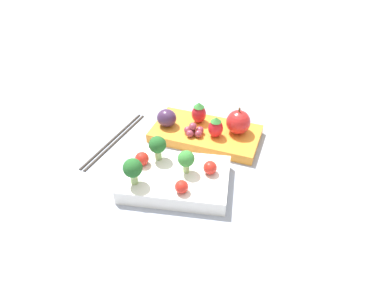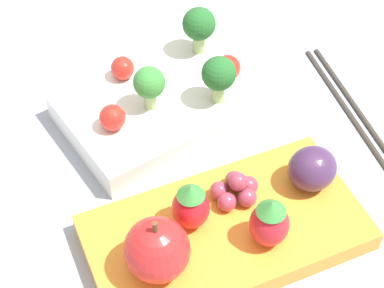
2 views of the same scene
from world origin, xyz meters
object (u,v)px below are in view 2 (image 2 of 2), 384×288
Objects in this scene: broccoli_floret_1 at (149,84)px; cherry_tomato_1 at (112,118)px; plum at (312,169)px; strawberry_1 at (269,222)px; apple at (157,250)px; chopsticks_pair at (358,116)px; bento_box_savoury at (164,105)px; cherry_tomato_0 at (123,68)px; cherry_tomato_2 at (228,68)px; strawberry_0 at (191,206)px; broccoli_floret_2 at (219,75)px; bento_box_fruit at (225,232)px; grape_cluster at (237,189)px; broccoli_floret_0 at (199,25)px.

broccoli_floret_1 is 0.04m from cherry_tomato_1.
strawberry_1 is at bearing -153.33° from plum.
apple is 0.28× the size of chopsticks_pair.
bento_box_savoury is 0.19m from apple.
bento_box_savoury is 8.29× the size of cherry_tomato_1.
cherry_tomato_0 is 0.47× the size of strawberry_1.
broccoli_floret_1 reaches higher than cherry_tomato_1.
bento_box_savoury is at bearing 173.04° from cherry_tomato_2.
bento_box_savoury is 4.33× the size of strawberry_0.
plum is at bearing -46.69° from cherry_tomato_1.
cherry_tomato_0 is at bearing 83.77° from strawberry_0.
broccoli_floret_1 is 0.17m from strawberry_1.
cherry_tomato_1 is 0.50× the size of strawberry_1.
bento_box_savoury reaches higher than chopsticks_pair.
plum reaches higher than cherry_tomato_2.
bento_box_savoury is 0.05m from cherry_tomato_0.
strawberry_0 is (-0.04, -0.14, 0.03)m from bento_box_savoury.
cherry_tomato_2 is at bearing 139.53° from chopsticks_pair.
apple is at bearing -148.28° from strawberry_0.
broccoli_floret_2 is at bearing 75.31° from strawberry_1.
cherry_tomato_2 is 0.12× the size of chopsticks_pair.
bento_box_fruit is at bearing -73.96° from cherry_tomato_1.
broccoli_floret_1 is 0.17m from apple.
grape_cluster is at bearing -81.14° from cherry_tomato_0.
broccoli_floret_1 is 0.08m from cherry_tomato_2.
bento_box_fruit is 4.62× the size of broccoli_floret_0.
cherry_tomato_1 reaches higher than chopsticks_pair.
broccoli_floret_0 reaches higher than bento_box_fruit.
broccoli_floret_0 is 0.09m from broccoli_floret_1.
strawberry_1 is at bearing -49.82° from bento_box_fruit.
bento_box_savoury is at bearing -145.87° from broccoli_floret_0.
broccoli_floret_2 is 0.04m from cherry_tomato_2.
cherry_tomato_0 is 0.49× the size of strawberry_0.
broccoli_floret_1 is at bearing -83.08° from cherry_tomato_0.
broccoli_floret_0 is at bearing 96.09° from cherry_tomato_2.
plum is at bearing -15.00° from grape_cluster.
broccoli_floret_2 reaches higher than strawberry_0.
broccoli_floret_0 reaches higher than cherry_tomato_1.
cherry_tomato_2 is (0.09, -0.05, 0.00)m from cherry_tomato_0.
cherry_tomato_1 is at bearing 172.57° from broccoli_floret_2.
cherry_tomato_1 is (-0.12, -0.06, -0.02)m from broccoli_floret_0.
broccoli_floret_0 reaches higher than broccoli_floret_1.
broccoli_floret_0 is 1.20× the size of plum.
bento_box_fruit is 0.14m from cherry_tomato_1.
plum is at bearing 5.57° from apple.
apple is 1.27× the size of strawberry_0.
broccoli_floret_1 is at bearing 160.37° from broccoli_floret_2.
cherry_tomato_1 is at bearing 118.35° from grape_cluster.
grape_cluster reaches higher than bento_box_savoury.
plum is 0.06m from grape_cluster.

